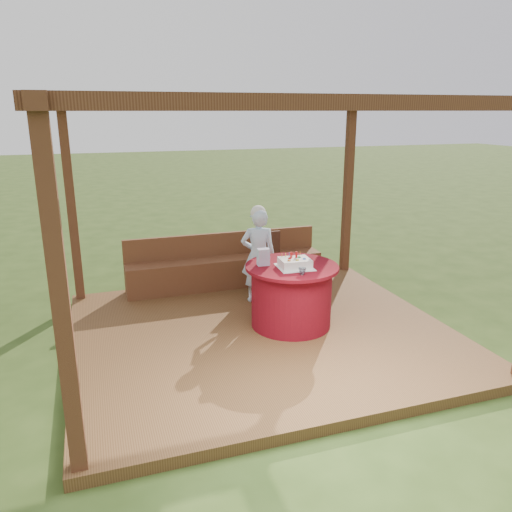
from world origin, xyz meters
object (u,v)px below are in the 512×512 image
(table, at_px, (291,295))
(elderly_woman, at_px, (258,254))
(bench, at_px, (226,269))
(birthday_cake, at_px, (295,263))
(gift_bag, at_px, (263,257))
(chair, at_px, (268,259))
(drinking_glass, at_px, (302,271))

(table, height_order, elderly_woman, elderly_woman)
(bench, height_order, elderly_woman, elderly_woman)
(bench, height_order, table, bench)
(birthday_cake, xyz_separation_m, gift_bag, (-0.33, 0.20, 0.05))
(chair, height_order, drinking_glass, chair)
(elderly_woman, height_order, birthday_cake, elderly_woman)
(table, xyz_separation_m, elderly_woman, (-0.12, 0.92, 0.29))
(table, distance_m, chair, 1.25)
(drinking_glass, bearing_deg, birthday_cake, 84.81)
(table, bearing_deg, bench, 103.05)
(chair, relative_size, birthday_cake, 2.02)
(table, xyz_separation_m, gift_bag, (-0.33, 0.12, 0.49))
(birthday_cake, bearing_deg, bench, 102.44)
(elderly_woman, bearing_deg, birthday_cake, -83.06)
(gift_bag, bearing_deg, birthday_cake, -28.28)
(elderly_woman, bearing_deg, table, -82.44)
(elderly_woman, xyz_separation_m, birthday_cake, (0.12, -1.01, 0.15))
(table, xyz_separation_m, birthday_cake, (0.00, -0.09, 0.44))
(chair, bearing_deg, birthday_cake, -96.13)
(bench, bearing_deg, drinking_glass, -79.88)
(bench, xyz_separation_m, drinking_glass, (0.37, -2.05, 0.56))
(chair, bearing_deg, drinking_glass, -95.97)
(table, bearing_deg, birthday_cake, -89.58)
(drinking_glass, bearing_deg, bench, 100.12)
(bench, height_order, chair, chair)
(bench, distance_m, chair, 0.73)
(bench, height_order, gift_bag, gift_bag)
(bench, relative_size, table, 2.63)
(drinking_glass, bearing_deg, gift_bag, 122.37)
(table, bearing_deg, gift_bag, 160.54)
(elderly_woman, xyz_separation_m, drinking_glass, (0.10, -1.29, 0.14))
(gift_bag, bearing_deg, table, -16.03)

